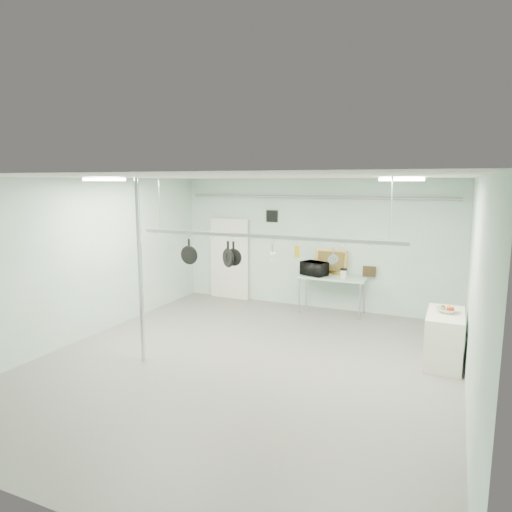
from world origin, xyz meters
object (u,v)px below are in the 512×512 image
at_px(coffee_canister, 343,274).
at_px(microwave, 314,269).
at_px(chrome_pole, 140,272).
at_px(prep_table, 332,279).
at_px(pot_rack, 262,235).
at_px(skillet_mid, 228,254).
at_px(fruit_bowl, 447,310).
at_px(skillet_right, 233,253).
at_px(side_cabinet, 444,338).
at_px(skillet_left, 189,251).

bearing_deg(coffee_canister, microwave, 175.01).
height_order(chrome_pole, prep_table, chrome_pole).
relative_size(prep_table, coffee_canister, 8.25).
bearing_deg(pot_rack, coffee_canister, 77.66).
bearing_deg(skillet_mid, fruit_bowl, 50.28).
height_order(fruit_bowl, skillet_mid, skillet_mid).
bearing_deg(skillet_mid, skillet_right, 32.87).
height_order(chrome_pole, fruit_bowl, chrome_pole).
distance_m(side_cabinet, skillet_mid, 4.03).
relative_size(side_cabinet, skillet_right, 2.84).
bearing_deg(side_cabinet, pot_rack, -159.55).
bearing_deg(skillet_right, chrome_pole, -147.66).
relative_size(side_cabinet, microwave, 2.03).
distance_m(skillet_mid, skillet_right, 0.11).
xyz_separation_m(microwave, fruit_bowl, (2.98, -2.10, -0.13)).
xyz_separation_m(pot_rack, coffee_canister, (0.69, 3.17, -1.23)).
xyz_separation_m(prep_table, skillet_right, (-0.96, -3.30, 1.04)).
bearing_deg(pot_rack, microwave, 90.39).
bearing_deg(microwave, fruit_bowl, 167.23).
bearing_deg(prep_table, pot_rack, -96.91).
bearing_deg(prep_table, fruit_bowl, -40.16).
bearing_deg(coffee_canister, chrome_pole, -122.50).
relative_size(microwave, fruit_bowl, 1.75).
bearing_deg(skillet_mid, skillet_left, -147.13).
distance_m(pot_rack, skillet_mid, 0.77).
distance_m(chrome_pole, side_cabinet, 5.37).
xyz_separation_m(pot_rack, microwave, (-0.02, 3.23, -1.16)).
distance_m(chrome_pole, microwave, 4.57).
distance_m(microwave, fruit_bowl, 3.65).
xyz_separation_m(chrome_pole, fruit_bowl, (4.86, 2.04, -0.66)).
height_order(side_cabinet, microwave, microwave).
bearing_deg(fruit_bowl, microwave, 144.92).
distance_m(microwave, skillet_right, 3.37).
bearing_deg(skillet_right, coffee_canister, 67.00).
height_order(skillet_mid, skillet_right, same).
height_order(chrome_pole, coffee_canister, chrome_pole).
relative_size(chrome_pole, skillet_left, 6.75).
distance_m(side_cabinet, skillet_left, 4.77).
xyz_separation_m(prep_table, skillet_mid, (-1.07, -3.30, 1.01)).
height_order(chrome_pole, skillet_mid, chrome_pole).
xyz_separation_m(microwave, skillet_left, (-1.45, -3.23, 0.78)).
height_order(prep_table, microwave, microwave).
relative_size(fruit_bowl, skillet_left, 0.71).
distance_m(fruit_bowl, skillet_mid, 3.91).
xyz_separation_m(prep_table, fruit_bowl, (2.56, -2.16, 0.11)).
distance_m(side_cabinet, skillet_right, 3.94).
bearing_deg(microwave, skillet_mid, 101.05).
bearing_deg(chrome_pole, skillet_left, 64.72).
xyz_separation_m(chrome_pole, microwave, (1.88, 4.13, -0.53)).
relative_size(microwave, skillet_left, 1.25).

